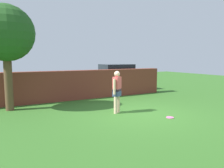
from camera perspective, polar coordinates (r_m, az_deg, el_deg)
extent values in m
plane|color=#336623|center=(8.32, 7.58, -7.88)|extent=(40.00, 40.00, 0.00)
cube|color=brown|center=(11.07, -11.30, -0.37)|extent=(11.02, 0.50, 1.49)
cylinder|color=brown|center=(9.58, -25.72, 0.97)|extent=(0.32, 0.32, 2.48)
sphere|color=#23511E|center=(9.59, -26.30, 12.02)|extent=(2.22, 2.22, 2.22)
cylinder|color=beige|center=(8.42, 1.62, -4.66)|extent=(0.14, 0.14, 0.85)
cylinder|color=beige|center=(8.23, 0.98, -4.94)|extent=(0.14, 0.14, 0.85)
cube|color=#3F4C72|center=(8.26, 1.31, -2.25)|extent=(0.42, 0.39, 0.28)
cube|color=#CC4C4C|center=(8.21, 1.32, -0.01)|extent=(0.42, 0.39, 0.55)
sphere|color=beige|center=(8.18, 1.32, 2.67)|extent=(0.22, 0.22, 0.22)
cylinder|color=beige|center=(8.43, 1.96, -0.35)|extent=(0.09, 0.09, 0.58)
cylinder|color=beige|center=(8.02, 0.64, -0.71)|extent=(0.09, 0.09, 0.58)
cube|color=#0C4C2D|center=(14.31, 1.20, 1.25)|extent=(4.25, 1.82, 0.80)
cube|color=#1E2328|center=(14.26, 1.21, 4.05)|extent=(2.04, 1.56, 0.60)
cylinder|color=black|center=(12.99, -2.32, -1.09)|extent=(0.65, 0.24, 0.64)
cylinder|color=black|center=(14.54, -5.14, -0.27)|extent=(0.65, 0.24, 0.64)
cylinder|color=black|center=(14.34, 7.62, -0.40)|extent=(0.65, 0.24, 0.64)
cylinder|color=black|center=(15.76, 4.09, 0.28)|extent=(0.65, 0.24, 0.64)
cylinder|color=pink|center=(8.02, 15.07, -8.54)|extent=(0.27, 0.27, 0.02)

